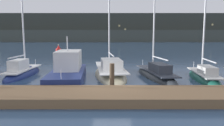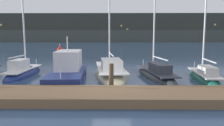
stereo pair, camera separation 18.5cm
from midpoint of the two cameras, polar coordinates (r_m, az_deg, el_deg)
The scene contains 10 objects.
ground_plane at distance 13.62m, azimuth 0.25°, elevation -6.70°, with size 400.00×400.00×0.00m, color navy.
dock at distance 11.28m, azimuth 0.16°, elevation -8.54°, with size 36.27×2.80×0.45m, color brown.
mooring_pile_2 at distance 12.74m, azimuth 0.23°, elevation -3.84°, with size 0.28×0.28×1.67m, color #4C3D2D.
sailboat_berth_3 at distance 19.22m, azimuth -21.89°, elevation -2.61°, with size 1.67×6.04×7.98m.
motorboat_berth_4 at distance 16.52m, azimuth -11.07°, elevation -2.96°, with size 3.07×7.46×3.76m.
sailboat_berth_5 at distance 17.81m, azimuth -0.14°, elevation -2.74°, with size 3.32×8.39×13.05m.
sailboat_berth_6 at distance 17.51m, azimuth 11.67°, elevation -3.21°, with size 2.86×7.38×9.66m.
sailboat_berth_7 at distance 17.45m, azimuth 23.20°, elevation -3.73°, with size 1.97×6.01×8.15m.
channel_buoy at distance 31.35m, azimuth -13.29°, elevation 2.56°, with size 1.15×1.15×1.97m.
hillside_backdrop at distance 106.32m, azimuth -0.16°, elevation 8.90°, with size 240.00×23.00×12.76m.
Camera 2 is at (0.18, -13.20, 3.35)m, focal length 35.00 mm.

